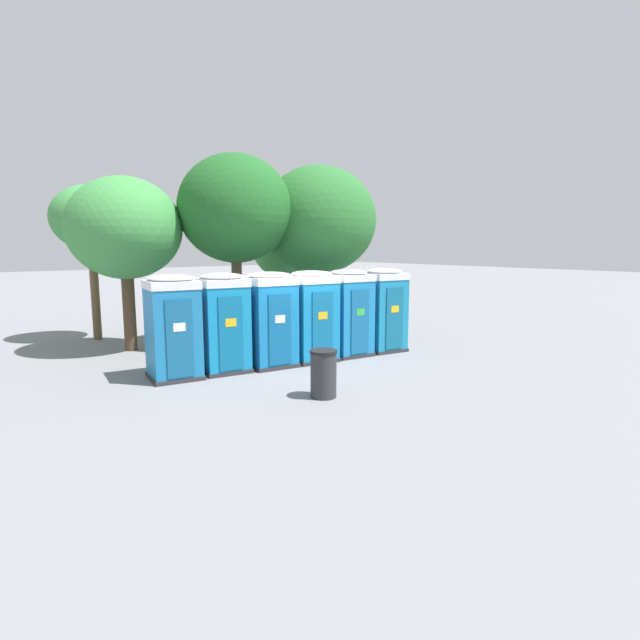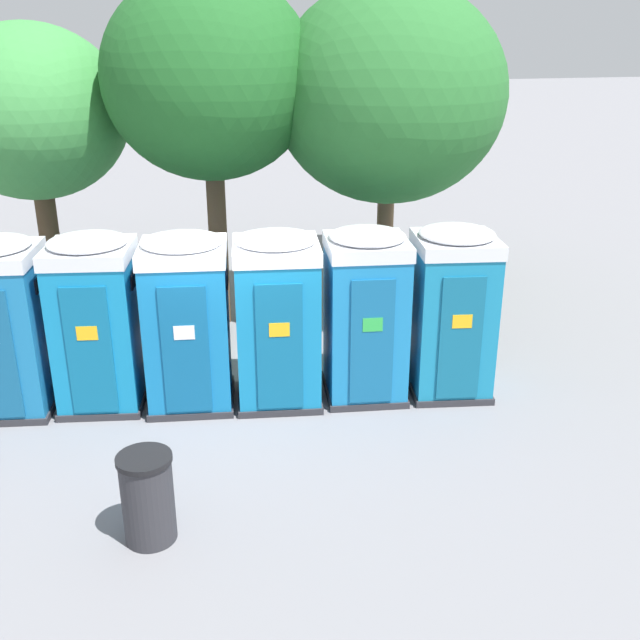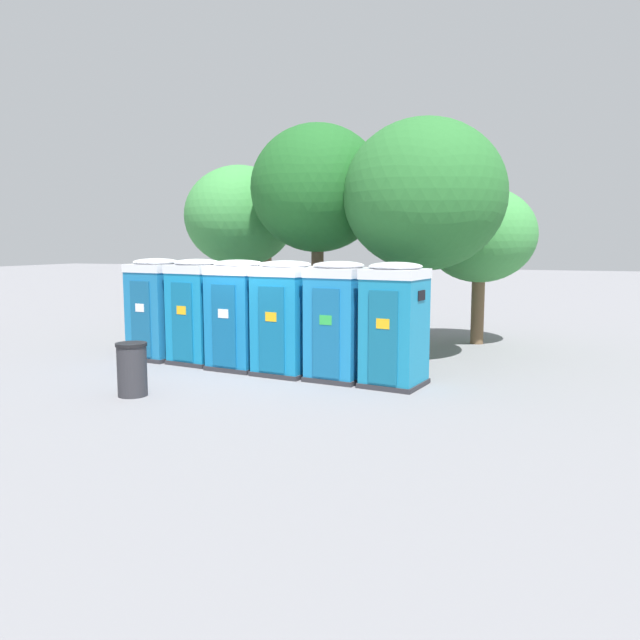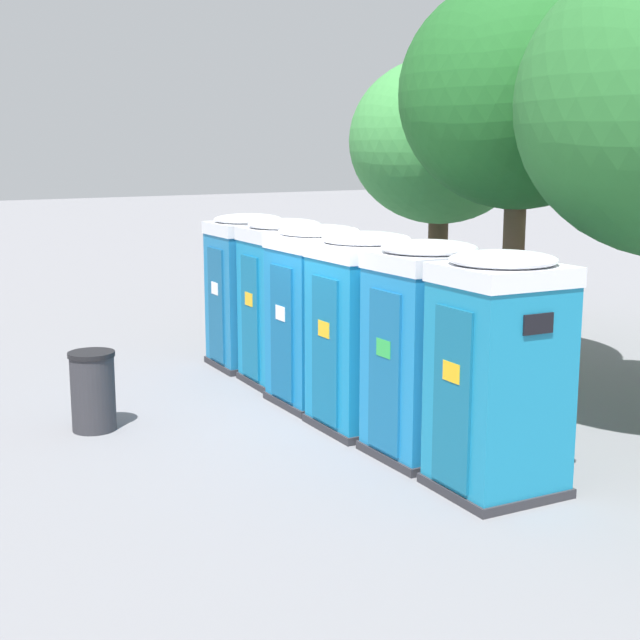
{
  "view_description": "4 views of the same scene",
  "coord_description": "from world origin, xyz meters",
  "px_view_note": "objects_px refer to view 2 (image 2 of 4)",
  "views": [
    {
      "loc": [
        -7.84,
        -11.17,
        3.23
      ],
      "look_at": [
        0.92,
        -0.22,
        1.12
      ],
      "focal_mm": 28.0,
      "sensor_mm": 36.0,
      "label": 1
    },
    {
      "loc": [
        -1.02,
        -10.07,
        5.24
      ],
      "look_at": [
        1.23,
        -0.27,
        1.21
      ],
      "focal_mm": 42.0,
      "sensor_mm": 36.0,
      "label": 2
    },
    {
      "loc": [
        6.21,
        -12.79,
        2.91
      ],
      "look_at": [
        1.46,
        -0.3,
        1.26
      ],
      "focal_mm": 35.0,
      "sensor_mm": 36.0,
      "label": 3
    },
    {
      "loc": [
        9.31,
        -7.23,
        3.5
      ],
      "look_at": [
        -0.72,
        0.02,
        1.18
      ],
      "focal_mm": 50.0,
      "sensor_mm": 36.0,
      "label": 4
    }
  ],
  "objects_px": {
    "portapotty_1": "(97,321)",
    "street_tree_4": "(30,81)",
    "portapotty_5": "(452,311)",
    "portapotty_2": "(187,321)",
    "portapotty_3": "(278,318)",
    "street_tree_3": "(389,94)",
    "street_tree_2": "(210,79)",
    "trash_can": "(148,498)",
    "street_tree_1": "(388,126)",
    "portapotty_4": "(366,314)",
    "portapotty_0": "(3,326)",
    "street_tree_0": "(33,114)"
  },
  "relations": [
    {
      "from": "portapotty_1",
      "to": "street_tree_4",
      "type": "bearing_deg",
      "value": 101.23
    },
    {
      "from": "street_tree_4",
      "to": "portapotty_5",
      "type": "bearing_deg",
      "value": -49.24
    },
    {
      "from": "portapotty_2",
      "to": "portapotty_3",
      "type": "height_order",
      "value": "same"
    },
    {
      "from": "street_tree_3",
      "to": "street_tree_2",
      "type": "bearing_deg",
      "value": 171.01
    },
    {
      "from": "portapotty_1",
      "to": "trash_can",
      "type": "height_order",
      "value": "portapotty_1"
    },
    {
      "from": "street_tree_2",
      "to": "trash_can",
      "type": "xyz_separation_m",
      "value": [
        -1.42,
        -6.19,
        -3.83
      ]
    },
    {
      "from": "portapotty_2",
      "to": "portapotty_5",
      "type": "relative_size",
      "value": 1.0
    },
    {
      "from": "portapotty_2",
      "to": "street_tree_3",
      "type": "height_order",
      "value": "street_tree_3"
    },
    {
      "from": "portapotty_1",
      "to": "portapotty_5",
      "type": "distance_m",
      "value": 5.12
    },
    {
      "from": "portapotty_1",
      "to": "street_tree_1",
      "type": "height_order",
      "value": "street_tree_1"
    },
    {
      "from": "street_tree_1",
      "to": "portapotty_3",
      "type": "bearing_deg",
      "value": -120.6
    },
    {
      "from": "portapotty_2",
      "to": "trash_can",
      "type": "bearing_deg",
      "value": -102.08
    },
    {
      "from": "portapotty_4",
      "to": "street_tree_3",
      "type": "distance_m",
      "value": 4.22
    },
    {
      "from": "portapotty_4",
      "to": "street_tree_4",
      "type": "bearing_deg",
      "value": 125.25
    },
    {
      "from": "street_tree_2",
      "to": "trash_can",
      "type": "height_order",
      "value": "street_tree_2"
    },
    {
      "from": "portapotty_3",
      "to": "trash_can",
      "type": "height_order",
      "value": "portapotty_3"
    },
    {
      "from": "portapotty_0",
      "to": "portapotty_4",
      "type": "height_order",
      "value": "same"
    },
    {
      "from": "portapotty_5",
      "to": "street_tree_4",
      "type": "distance_m",
      "value": 10.2
    },
    {
      "from": "street_tree_1",
      "to": "street_tree_3",
      "type": "xyz_separation_m",
      "value": [
        -1.0,
        -3.07,
        0.94
      ]
    },
    {
      "from": "portapotty_2",
      "to": "street_tree_1",
      "type": "relative_size",
      "value": 0.56
    },
    {
      "from": "portapotty_0",
      "to": "trash_can",
      "type": "relative_size",
      "value": 2.47
    },
    {
      "from": "portapotty_2",
      "to": "portapotty_4",
      "type": "bearing_deg",
      "value": -6.6
    },
    {
      "from": "portapotty_3",
      "to": "portapotty_1",
      "type": "bearing_deg",
      "value": 169.78
    },
    {
      "from": "street_tree_0",
      "to": "trash_can",
      "type": "relative_size",
      "value": 5.12
    },
    {
      "from": "portapotty_1",
      "to": "street_tree_3",
      "type": "height_order",
      "value": "street_tree_3"
    },
    {
      "from": "portapotty_5",
      "to": "portapotty_3",
      "type": "bearing_deg",
      "value": 173.87
    },
    {
      "from": "portapotty_1",
      "to": "street_tree_0",
      "type": "bearing_deg",
      "value": 103.86
    },
    {
      "from": "street_tree_2",
      "to": "street_tree_3",
      "type": "bearing_deg",
      "value": -8.99
    },
    {
      "from": "portapotty_2",
      "to": "street_tree_2",
      "type": "distance_m",
      "value": 4.43
    },
    {
      "from": "street_tree_4",
      "to": "trash_can",
      "type": "bearing_deg",
      "value": -79.16
    },
    {
      "from": "portapotty_3",
      "to": "portapotty_4",
      "type": "bearing_deg",
      "value": -4.84
    },
    {
      "from": "portapotty_0",
      "to": "street_tree_4",
      "type": "bearing_deg",
      "value": 90.47
    },
    {
      "from": "portapotty_5",
      "to": "street_tree_3",
      "type": "xyz_separation_m",
      "value": [
        -0.07,
        3.1,
        2.79
      ]
    },
    {
      "from": "portapotty_2",
      "to": "street_tree_0",
      "type": "xyz_separation_m",
      "value": [
        -2.28,
        4.41,
        2.43
      ]
    },
    {
      "from": "portapotty_4",
      "to": "street_tree_2",
      "type": "bearing_deg",
      "value": 117.67
    },
    {
      "from": "portapotty_4",
      "to": "street_tree_4",
      "type": "distance_m",
      "value": 9.32
    },
    {
      "from": "portapotty_3",
      "to": "street_tree_1",
      "type": "height_order",
      "value": "street_tree_1"
    },
    {
      "from": "street_tree_1",
      "to": "street_tree_3",
      "type": "bearing_deg",
      "value": -108.12
    },
    {
      "from": "street_tree_3",
      "to": "trash_can",
      "type": "bearing_deg",
      "value": -127.61
    },
    {
      "from": "portapotty_1",
      "to": "portapotty_3",
      "type": "xyz_separation_m",
      "value": [
        2.52,
        -0.45,
        -0.0
      ]
    },
    {
      "from": "street_tree_4",
      "to": "portapotty_3",
      "type": "bearing_deg",
      "value": -61.7
    },
    {
      "from": "trash_can",
      "to": "street_tree_4",
      "type": "bearing_deg",
      "value": 100.84
    },
    {
      "from": "portapotty_2",
      "to": "trash_can",
      "type": "distance_m",
      "value": 3.24
    },
    {
      "from": "street_tree_3",
      "to": "street_tree_4",
      "type": "xyz_separation_m",
      "value": [
        -6.33,
        4.33,
        0.01
      ]
    },
    {
      "from": "trash_can",
      "to": "portapotty_4",
      "type": "bearing_deg",
      "value": 41.01
    },
    {
      "from": "street_tree_0",
      "to": "street_tree_4",
      "type": "bearing_deg",
      "value": 96.85
    },
    {
      "from": "portapotty_1",
      "to": "trash_can",
      "type": "xyz_separation_m",
      "value": [
        0.6,
        -3.35,
        -0.76
      ]
    },
    {
      "from": "portapotty_3",
      "to": "street_tree_2",
      "type": "relative_size",
      "value": 0.42
    },
    {
      "from": "portapotty_3",
      "to": "street_tree_2",
      "type": "distance_m",
      "value": 4.53
    },
    {
      "from": "portapotty_0",
      "to": "portapotty_1",
      "type": "xyz_separation_m",
      "value": [
        1.28,
        -0.13,
        0.0
      ]
    }
  ]
}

